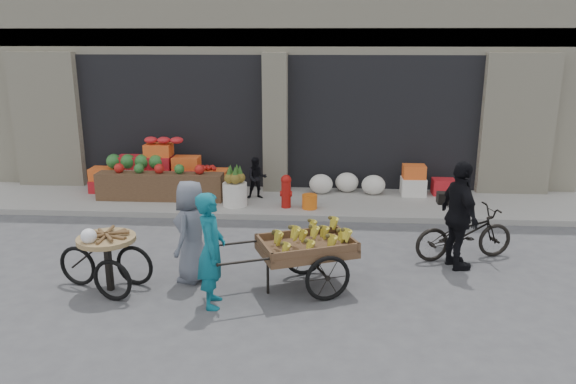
# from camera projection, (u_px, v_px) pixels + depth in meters

# --- Properties ---
(ground) EXTENTS (80.00, 80.00, 0.00)m
(ground) POSITION_uv_depth(u_px,v_px,m) (247.00, 283.00, 8.56)
(ground) COLOR #424244
(ground) RESTS_ON ground
(sidewalk) EXTENTS (18.00, 2.20, 0.12)m
(sidewalk) POSITION_uv_depth(u_px,v_px,m) (272.00, 202.00, 12.49)
(sidewalk) COLOR gray
(sidewalk) RESTS_ON ground
(building) EXTENTS (14.00, 6.45, 7.00)m
(building) POSITION_uv_depth(u_px,v_px,m) (285.00, 46.00, 15.38)
(building) COLOR beige
(building) RESTS_ON ground
(fruit_display) EXTENTS (3.10, 1.12, 1.24)m
(fruit_display) POSITION_uv_depth(u_px,v_px,m) (165.00, 171.00, 12.75)
(fruit_display) COLOR red
(fruit_display) RESTS_ON sidewalk
(pineapple_bin) EXTENTS (0.52, 0.52, 0.50)m
(pineapple_bin) POSITION_uv_depth(u_px,v_px,m) (235.00, 194.00, 11.97)
(pineapple_bin) COLOR silver
(pineapple_bin) RESTS_ON sidewalk
(fire_hydrant) EXTENTS (0.22, 0.22, 0.71)m
(fire_hydrant) POSITION_uv_depth(u_px,v_px,m) (286.00, 190.00, 11.82)
(fire_hydrant) COLOR #A5140F
(fire_hydrant) RESTS_ON sidewalk
(orange_bucket) EXTENTS (0.32, 0.32, 0.30)m
(orange_bucket) POSITION_uv_depth(u_px,v_px,m) (310.00, 202.00, 11.80)
(orange_bucket) COLOR orange
(orange_bucket) RESTS_ON sidewalk
(right_bay_goods) EXTENTS (3.35, 0.60, 0.70)m
(right_bay_goods) POSITION_uv_depth(u_px,v_px,m) (389.00, 182.00, 12.80)
(right_bay_goods) COLOR silver
(right_bay_goods) RESTS_ON sidewalk
(seated_person) EXTENTS (0.51, 0.43, 0.93)m
(seated_person) POSITION_uv_depth(u_px,v_px,m) (257.00, 178.00, 12.46)
(seated_person) COLOR black
(seated_person) RESTS_ON sidewalk
(banana_cart) EXTENTS (2.45, 1.67, 0.96)m
(banana_cart) POSITION_uv_depth(u_px,v_px,m) (303.00, 245.00, 8.18)
(banana_cart) COLOR brown
(banana_cart) RESTS_ON ground
(vendor_woman) EXTENTS (0.46, 0.64, 1.63)m
(vendor_woman) POSITION_uv_depth(u_px,v_px,m) (211.00, 250.00, 7.65)
(vendor_woman) COLOR #0E6072
(vendor_woman) RESTS_ON ground
(tricycle_cart) EXTENTS (1.46, 1.02, 0.95)m
(tricycle_cart) POSITION_uv_depth(u_px,v_px,m) (107.00, 254.00, 8.17)
(tricycle_cart) COLOR #9E7F51
(tricycle_cart) RESTS_ON ground
(vendor_grey) EXTENTS (0.63, 0.85, 1.57)m
(vendor_grey) POSITION_uv_depth(u_px,v_px,m) (192.00, 231.00, 8.48)
(vendor_grey) COLOR slate
(vendor_grey) RESTS_ON ground
(bicycle) EXTENTS (1.81, 1.02, 0.90)m
(bicycle) POSITION_uv_depth(u_px,v_px,m) (464.00, 233.00, 9.37)
(bicycle) COLOR black
(bicycle) RESTS_ON ground
(cyclist) EXTENTS (0.69, 1.11, 1.77)m
(cyclist) POSITION_uv_depth(u_px,v_px,m) (459.00, 216.00, 8.89)
(cyclist) COLOR black
(cyclist) RESTS_ON ground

